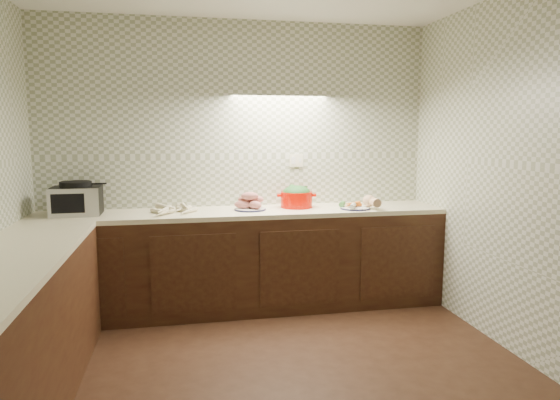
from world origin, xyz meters
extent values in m
plane|color=black|center=(0.00, 0.00, 0.00)|extent=(3.60, 3.60, 0.00)
cube|color=gray|center=(0.00, 1.78, 1.30)|extent=(3.60, 0.05, 2.60)
cube|color=gray|center=(0.00, -1.78, 1.30)|extent=(3.60, 0.05, 2.60)
cube|color=gray|center=(1.78, 0.00, 1.30)|extent=(0.05, 3.60, 2.60)
cube|color=beige|center=(0.55, 1.79, 1.32)|extent=(0.13, 0.01, 0.12)
cube|color=black|center=(0.00, 1.50, 0.43)|extent=(3.60, 0.60, 0.86)
cube|color=#F4E6BE|center=(0.00, 1.50, 0.88)|extent=(3.60, 0.60, 0.04)
cube|color=black|center=(-1.40, 1.55, 1.02)|extent=(0.40, 0.30, 0.24)
cube|color=#A4A3A8|center=(-1.40, 1.40, 1.02)|extent=(0.40, 0.02, 0.24)
cube|color=black|center=(-1.40, 1.40, 1.02)|extent=(0.26, 0.01, 0.16)
cylinder|color=black|center=(-1.40, 1.55, 1.16)|extent=(0.26, 0.26, 0.04)
cone|color=beige|center=(-0.48, 1.50, 0.93)|extent=(0.12, 0.22, 0.05)
cone|color=beige|center=(-0.53, 1.50, 0.92)|extent=(0.19, 0.18, 0.05)
cone|color=beige|center=(-0.48, 1.41, 0.92)|extent=(0.08, 0.24, 0.05)
cone|color=beige|center=(-0.53, 1.37, 0.92)|extent=(0.19, 0.22, 0.04)
cone|color=beige|center=(-0.60, 1.52, 0.93)|extent=(0.09, 0.25, 0.05)
cone|color=beige|center=(-0.55, 1.50, 0.93)|extent=(0.06, 0.23, 0.06)
cone|color=beige|center=(-0.65, 1.46, 0.95)|extent=(0.05, 0.25, 0.05)
cone|color=beige|center=(-0.45, 1.42, 0.94)|extent=(0.18, 0.24, 0.05)
cone|color=beige|center=(-0.66, 1.36, 0.95)|extent=(0.07, 0.20, 0.06)
cylinder|color=#17183D|center=(0.06, 1.51, 0.91)|extent=(0.28, 0.28, 0.01)
cylinder|color=silver|center=(0.06, 1.51, 0.91)|extent=(0.27, 0.27, 0.02)
ellipsoid|color=#B3625E|center=(0.00, 1.51, 0.95)|extent=(0.17, 0.13, 0.07)
ellipsoid|color=#B3625E|center=(0.10, 1.46, 0.95)|extent=(0.17, 0.13, 0.07)
ellipsoid|color=#B3625E|center=(0.08, 1.55, 0.95)|extent=(0.17, 0.13, 0.07)
ellipsoid|color=#B3625E|center=(0.04, 1.55, 0.99)|extent=(0.17, 0.13, 0.07)
ellipsoid|color=#B3625E|center=(0.12, 1.53, 0.99)|extent=(0.17, 0.13, 0.07)
ellipsoid|color=#B3625E|center=(0.06, 1.50, 1.03)|extent=(0.17, 0.13, 0.07)
cylinder|color=black|center=(0.11, 1.63, 0.93)|extent=(0.14, 0.14, 0.05)
sphere|color=maroon|center=(0.10, 1.63, 0.97)|extent=(0.07, 0.07, 0.07)
sphere|color=white|center=(0.14, 1.64, 0.96)|extent=(0.04, 0.04, 0.04)
cylinder|color=red|center=(0.50, 1.58, 0.97)|extent=(0.33, 0.33, 0.15)
cube|color=red|center=(0.35, 1.61, 1.01)|extent=(0.05, 0.07, 0.02)
cube|color=red|center=(0.66, 1.55, 1.01)|extent=(0.05, 0.07, 0.02)
ellipsoid|color=#255C24|center=(0.50, 1.58, 1.03)|extent=(0.26, 0.26, 0.14)
cylinder|color=#17183D|center=(1.01, 1.38, 0.91)|extent=(0.27, 0.27, 0.01)
cylinder|color=silver|center=(1.01, 1.38, 0.91)|extent=(0.25, 0.25, 0.02)
cone|color=orange|center=(0.97, 1.42, 0.93)|extent=(0.13, 0.13, 0.03)
cone|color=orange|center=(1.00, 1.41, 0.93)|extent=(0.14, 0.12, 0.03)
cone|color=orange|center=(1.01, 1.39, 0.93)|extent=(0.16, 0.07, 0.03)
cone|color=orange|center=(1.01, 1.42, 0.95)|extent=(0.13, 0.13, 0.03)
cone|color=orange|center=(1.00, 1.40, 0.95)|extent=(0.14, 0.12, 0.03)
cylinder|color=beige|center=(0.97, 1.34, 0.94)|extent=(0.12, 0.17, 0.04)
cylinder|color=#357932|center=(0.91, 1.46, 0.94)|extent=(0.09, 0.12, 0.05)
camera|label=1|loc=(-0.53, -2.85, 1.61)|focal=32.00mm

